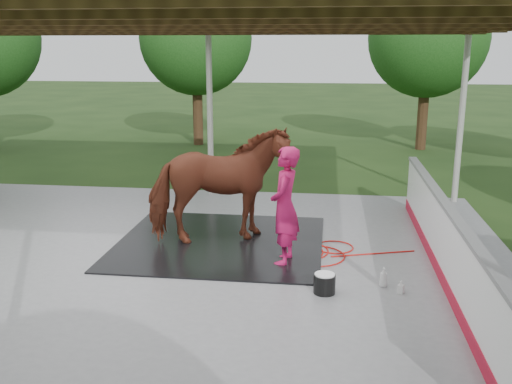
# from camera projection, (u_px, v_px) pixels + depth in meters

# --- Properties ---
(ground) EXTENTS (100.00, 100.00, 0.00)m
(ground) POSITION_uv_depth(u_px,v_px,m) (153.00, 267.00, 9.34)
(ground) COLOR #1E3814
(concrete_slab) EXTENTS (12.00, 10.00, 0.05)m
(concrete_slab) POSITION_uv_depth(u_px,v_px,m) (153.00, 266.00, 9.33)
(concrete_slab) COLOR slate
(concrete_slab) RESTS_ON ground
(pavilion_structure) EXTENTS (12.60, 10.60, 4.05)m
(pavilion_structure) POSITION_uv_depth(u_px,v_px,m) (141.00, 15.00, 8.36)
(pavilion_structure) COLOR beige
(pavilion_structure) RESTS_ON ground
(dasher_board) EXTENTS (0.16, 8.00, 1.15)m
(dasher_board) POSITION_uv_depth(u_px,v_px,m) (446.00, 245.00, 8.62)
(dasher_board) COLOR #A70D26
(dasher_board) RESTS_ON concrete_slab
(tree_belt) EXTENTS (28.00, 28.00, 5.80)m
(tree_belt) POSITION_uv_depth(u_px,v_px,m) (178.00, 29.00, 9.23)
(tree_belt) COLOR #382314
(tree_belt) RESTS_ON ground
(rubber_mat) EXTENTS (3.67, 3.44, 0.03)m
(rubber_mat) POSITION_uv_depth(u_px,v_px,m) (220.00, 242.00, 10.35)
(rubber_mat) COLOR black
(rubber_mat) RESTS_ON concrete_slab
(horse) EXTENTS (2.71, 1.94, 2.09)m
(horse) POSITION_uv_depth(u_px,v_px,m) (219.00, 186.00, 10.09)
(horse) COLOR brown
(horse) RESTS_ON rubber_mat
(handler) EXTENTS (0.54, 0.75, 1.94)m
(handler) POSITION_uv_depth(u_px,v_px,m) (285.00, 206.00, 9.18)
(handler) COLOR #B4134F
(handler) RESTS_ON concrete_slab
(wash_bucket) EXTENTS (0.32, 0.32, 0.29)m
(wash_bucket) POSITION_uv_depth(u_px,v_px,m) (324.00, 283.00, 8.21)
(wash_bucket) COLOR black
(wash_bucket) RESTS_ON concrete_slab
(soap_bottle_a) EXTENTS (0.13, 0.13, 0.30)m
(soap_bottle_a) POSITION_uv_depth(u_px,v_px,m) (383.00, 277.00, 8.43)
(soap_bottle_a) COLOR silver
(soap_bottle_a) RESTS_ON concrete_slab
(soap_bottle_b) EXTENTS (0.12, 0.12, 0.19)m
(soap_bottle_b) POSITION_uv_depth(u_px,v_px,m) (401.00, 287.00, 8.21)
(soap_bottle_b) COLOR #338CD8
(soap_bottle_b) RESTS_ON concrete_slab
(hose_coil) EXTENTS (2.61, 1.32, 0.02)m
(hose_coil) POSITION_uv_depth(u_px,v_px,m) (307.00, 252.00, 9.87)
(hose_coil) COLOR red
(hose_coil) RESTS_ON concrete_slab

